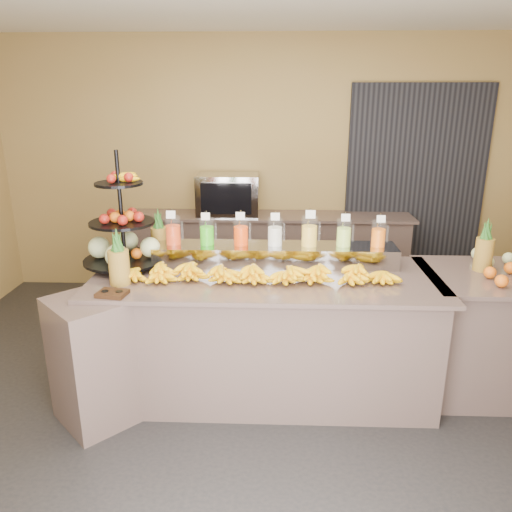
# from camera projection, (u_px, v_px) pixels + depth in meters

# --- Properties ---
(ground) EXTENTS (6.00, 6.00, 0.00)m
(ground) POSITION_uv_depth(u_px,v_px,m) (264.00, 411.00, 3.60)
(ground) COLOR black
(ground) RESTS_ON ground
(room_envelope) EXTENTS (6.04, 5.02, 2.82)m
(room_envelope) POSITION_uv_depth(u_px,v_px,m) (293.00, 137.00, 3.76)
(room_envelope) COLOR olive
(room_envelope) RESTS_ON ground
(buffet_counter) EXTENTS (2.75, 1.25, 0.93)m
(buffet_counter) POSITION_uv_depth(u_px,v_px,m) (250.00, 336.00, 3.71)
(buffet_counter) COLOR #866961
(buffet_counter) RESTS_ON ground
(right_counter) EXTENTS (1.08, 0.88, 0.93)m
(right_counter) POSITION_uv_depth(u_px,v_px,m) (490.00, 332.00, 3.77)
(right_counter) COLOR #866961
(right_counter) RESTS_ON ground
(back_ledge) EXTENTS (3.10, 0.55, 0.93)m
(back_ledge) POSITION_uv_depth(u_px,v_px,m) (269.00, 255.00, 5.59)
(back_ledge) COLOR #866961
(back_ledge) RESTS_ON ground
(pitcher_tray) EXTENTS (1.85, 0.30, 0.15)m
(pitcher_tray) POSITION_uv_depth(u_px,v_px,m) (275.00, 254.00, 3.84)
(pitcher_tray) COLOR gray
(pitcher_tray) RESTS_ON buffet_counter
(juice_pitcher_orange_a) EXTENTS (0.12, 0.12, 0.28)m
(juice_pitcher_orange_a) POSITION_uv_depth(u_px,v_px,m) (173.00, 232.00, 3.81)
(juice_pitcher_orange_a) COLOR silver
(juice_pitcher_orange_a) RESTS_ON pitcher_tray
(juice_pitcher_green) EXTENTS (0.11, 0.12, 0.27)m
(juice_pitcher_green) POSITION_uv_depth(u_px,v_px,m) (207.00, 233.00, 3.80)
(juice_pitcher_green) COLOR silver
(juice_pitcher_green) RESTS_ON pitcher_tray
(juice_pitcher_orange_b) EXTENTS (0.11, 0.12, 0.28)m
(juice_pitcher_orange_b) POSITION_uv_depth(u_px,v_px,m) (241.00, 233.00, 3.79)
(juice_pitcher_orange_b) COLOR silver
(juice_pitcher_orange_b) RESTS_ON pitcher_tray
(juice_pitcher_milk) EXTENTS (0.11, 0.12, 0.27)m
(juice_pitcher_milk) POSITION_uv_depth(u_px,v_px,m) (275.00, 233.00, 3.79)
(juice_pitcher_milk) COLOR silver
(juice_pitcher_milk) RESTS_ON pitcher_tray
(juice_pitcher_lemon) EXTENTS (0.12, 0.13, 0.30)m
(juice_pitcher_lemon) POSITION_uv_depth(u_px,v_px,m) (309.00, 233.00, 3.77)
(juice_pitcher_lemon) COLOR silver
(juice_pitcher_lemon) RESTS_ON pitcher_tray
(juice_pitcher_lime) EXTENTS (0.11, 0.12, 0.27)m
(juice_pitcher_lime) POSITION_uv_depth(u_px,v_px,m) (344.00, 234.00, 3.77)
(juice_pitcher_lime) COLOR silver
(juice_pitcher_lime) RESTS_ON pitcher_tray
(juice_pitcher_orange_c) EXTENTS (0.11, 0.11, 0.26)m
(juice_pitcher_orange_c) POSITION_uv_depth(u_px,v_px,m) (378.00, 235.00, 3.76)
(juice_pitcher_orange_c) COLOR silver
(juice_pitcher_orange_c) RESTS_ON pitcher_tray
(banana_heap) EXTENTS (1.97, 0.18, 0.16)m
(banana_heap) POSITION_uv_depth(u_px,v_px,m) (256.00, 270.00, 3.50)
(banana_heap) COLOR #F6B70C
(banana_heap) RESTS_ON buffet_counter
(fruit_stand) EXTENTS (0.76, 0.76, 0.87)m
(fruit_stand) POSITION_uv_depth(u_px,v_px,m) (129.00, 238.00, 3.75)
(fruit_stand) COLOR black
(fruit_stand) RESTS_ON buffet_counter
(condiment_caddy) EXTENTS (0.21, 0.17, 0.03)m
(condiment_caddy) POSITION_uv_depth(u_px,v_px,m) (112.00, 293.00, 3.24)
(condiment_caddy) COLOR black
(condiment_caddy) RESTS_ON buffet_counter
(pineapple_left_a) EXTENTS (0.14, 0.14, 0.40)m
(pineapple_left_a) POSITION_uv_depth(u_px,v_px,m) (119.00, 263.00, 3.40)
(pineapple_left_a) COLOR brown
(pineapple_left_a) RESTS_ON buffet_counter
(pineapple_left_b) EXTENTS (0.13, 0.13, 0.40)m
(pineapple_left_b) POSITION_uv_depth(u_px,v_px,m) (159.00, 239.00, 3.99)
(pineapple_left_b) COLOR brown
(pineapple_left_b) RESTS_ON buffet_counter
(right_fruit_pile) EXTENTS (0.46, 0.44, 0.25)m
(right_fruit_pile) POSITION_uv_depth(u_px,v_px,m) (512.00, 267.00, 3.54)
(right_fruit_pile) COLOR brown
(right_fruit_pile) RESTS_ON right_counter
(oven_warmer) EXTENTS (0.66, 0.47, 0.44)m
(oven_warmer) POSITION_uv_depth(u_px,v_px,m) (228.00, 194.00, 5.40)
(oven_warmer) COLOR gray
(oven_warmer) RESTS_ON back_ledge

